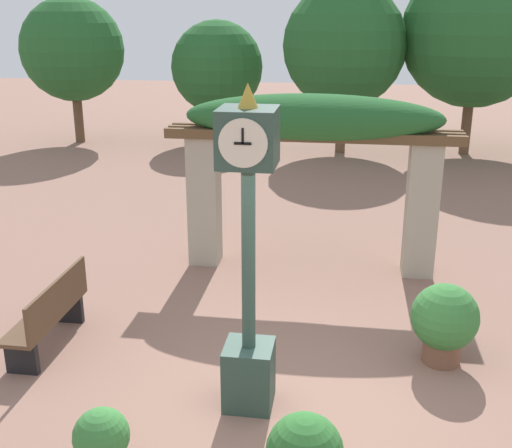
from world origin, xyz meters
TOP-DOWN VIEW (x-y plane):
  - ground_plane at (0.00, 0.00)m, footprint 60.00×60.00m
  - pedestal_clock at (-0.36, -0.07)m, footprint 0.54×0.58m
  - pergola at (0.00, 3.77)m, footprint 4.46×1.07m
  - potted_plant_near_left at (1.75, 1.10)m, footprint 0.78×0.78m
  - potted_plant_near_right at (-1.47, -1.35)m, footprint 0.50×0.50m
  - park_bench at (-2.95, 0.77)m, footprint 0.42×1.59m
  - tree_line at (0.85, 12.90)m, footprint 18.27×4.05m

SIDE VIEW (x-z plane):
  - ground_plane at x=0.00m, z-range 0.00..0.00m
  - potted_plant_near_right at x=-1.47m, z-range 0.01..0.68m
  - park_bench at x=-2.95m, z-range -0.01..0.88m
  - potted_plant_near_left at x=1.75m, z-range 0.05..1.02m
  - pedestal_clock at x=-0.36m, z-range -0.07..3.27m
  - pergola at x=0.00m, z-range 0.71..3.47m
  - tree_line at x=0.85m, z-range 0.24..5.56m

